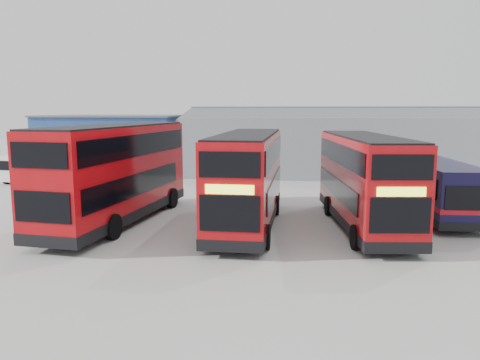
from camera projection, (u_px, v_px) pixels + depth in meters
The scene contains 8 objects.
ground_plane at pixel (244, 221), 23.74m from camera, with size 120.00×120.00×0.00m, color #A3A39D.
office_block at pixel (115, 143), 42.74m from camera, with size 12.30×8.32×5.12m.
maintenance_shed at pixel (359, 143), 41.97m from camera, with size 30.50×12.00×5.89m.
double_decker_left at pixel (116, 175), 23.20m from camera, with size 4.03×11.79×4.89m.
double_decker_centre at pixel (247, 181), 22.44m from camera, with size 2.85×10.75×4.52m.
double_decker_right at pixel (364, 182), 22.23m from camera, with size 3.72×10.67×4.43m.
single_decker_blue at pixel (429, 186), 25.70m from camera, with size 3.15×10.96×2.94m.
panel_van at pixel (32, 166), 36.73m from camera, with size 2.92×5.28×2.18m.
Camera 1 is at (2.69, -23.00, 5.64)m, focal length 35.00 mm.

